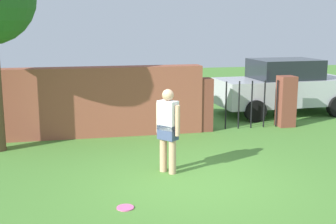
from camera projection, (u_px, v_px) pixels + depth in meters
name	position (u px, v px, depth m)	size (l,w,h in m)	color
ground_plane	(197.00, 182.00, 8.03)	(40.00, 40.00, 0.00)	#4C8433
brick_wall	(99.00, 102.00, 11.19)	(5.27, 0.50, 1.75)	brown
person	(168.00, 127.00, 8.39)	(0.40, 0.43, 1.62)	tan
fence_gate	(245.00, 103.00, 12.03)	(2.82, 0.44, 1.40)	brown
car	(284.00, 87.00, 13.94)	(4.28, 2.08, 1.72)	#B7B7BC
frisbee_pink	(125.00, 208.00, 6.91)	(0.27, 0.27, 0.02)	pink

